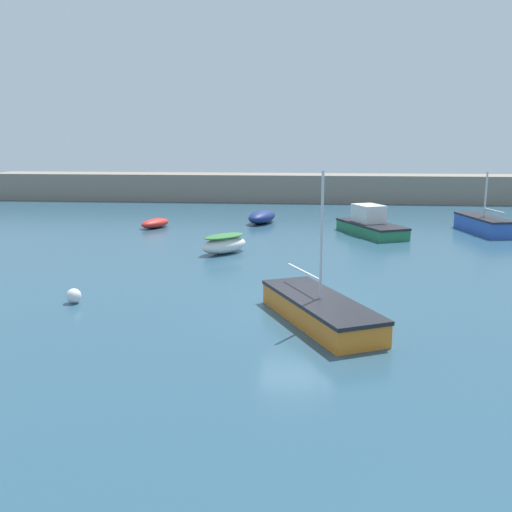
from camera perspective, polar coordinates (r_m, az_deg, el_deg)
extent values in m
cube|color=#284C60|center=(19.63, 4.08, -5.59)|extent=(120.00, 120.00, 0.20)
cube|color=gray|center=(52.74, 4.91, 6.82)|extent=(58.16, 3.90, 2.44)
cube|color=orange|center=(18.19, 6.39, -5.61)|extent=(3.92, 5.67, 0.68)
cube|color=black|center=(18.08, 6.42, -4.41)|extent=(4.00, 5.79, 0.12)
cylinder|color=silver|center=(17.63, 6.57, 1.83)|extent=(0.09, 0.09, 4.11)
cylinder|color=silver|center=(18.98, 4.80, -1.57)|extent=(1.13, 2.25, 0.07)
ellipsoid|color=navy|center=(38.88, 0.60, 3.94)|extent=(2.34, 3.56, 0.87)
cube|color=#287A4C|center=(34.96, 11.45, 2.58)|extent=(3.98, 5.55, 0.60)
cube|color=black|center=(34.91, 11.48, 3.16)|extent=(4.06, 5.66, 0.12)
cube|color=silver|center=(35.16, 11.19, 4.10)|extent=(2.09, 2.33, 1.17)
ellipsoid|color=red|center=(37.49, -10.05, 3.25)|extent=(2.00, 2.62, 0.60)
cube|color=#2D56B7|center=(37.62, 21.77, 2.84)|extent=(2.45, 5.00, 0.89)
cube|color=black|center=(37.56, 21.83, 3.60)|extent=(2.50, 5.10, 0.12)
cylinder|color=silver|center=(37.40, 21.99, 5.66)|extent=(0.12, 0.12, 2.84)
cylinder|color=silver|center=(36.50, 22.72, 4.21)|extent=(0.53, 2.24, 0.09)
ellipsoid|color=white|center=(28.82, -3.19, 1.09)|extent=(2.69, 2.86, 0.82)
ellipsoid|color=#337238|center=(28.73, -3.20, 1.99)|extent=(2.42, 2.57, 0.24)
sphere|color=white|center=(21.18, -17.77, -3.82)|extent=(0.53, 0.53, 0.53)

